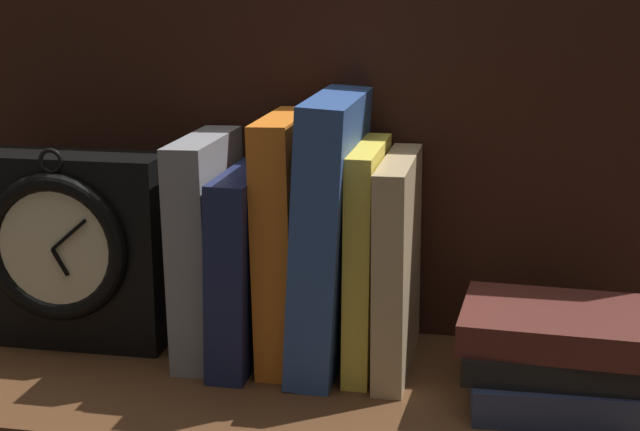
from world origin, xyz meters
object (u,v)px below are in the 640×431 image
at_px(book_orange_pandolfini, 286,240).
at_px(book_stack_side, 555,356).
at_px(book_tan_shortstories, 398,264).
at_px(framed_clock, 69,249).
at_px(book_gray_chess, 207,246).
at_px(book_yellow_seinlanguage, 367,257).
at_px(book_navy_bierce, 247,263).
at_px(book_blue_modern, 330,232).

xyz_separation_m(book_orange_pandolfini, book_stack_side, (0.24, -0.05, -0.07)).
xyz_separation_m(book_tan_shortstories, framed_clock, (-0.32, -0.01, -0.00)).
xyz_separation_m(book_gray_chess, book_yellow_seinlanguage, (0.15, 0.00, -0.00)).
bearing_deg(framed_clock, book_yellow_seinlanguage, 1.03).
relative_size(book_gray_chess, book_navy_bierce, 1.16).
height_order(book_gray_chess, book_tan_shortstories, book_gray_chess).
relative_size(book_navy_bierce, book_stack_side, 1.09).
bearing_deg(book_gray_chess, book_blue_modern, 0.00).
relative_size(book_orange_pandolfini, framed_clock, 1.16).
bearing_deg(book_blue_modern, book_yellow_seinlanguage, 0.00).
relative_size(book_orange_pandolfini, book_stack_side, 1.39).
relative_size(book_navy_bierce, book_yellow_seinlanguage, 0.88).
bearing_deg(framed_clock, book_blue_modern, 1.17).
distance_m(book_gray_chess, book_tan_shortstories, 0.18).
bearing_deg(book_stack_side, book_tan_shortstories, 160.49).
bearing_deg(book_navy_bierce, book_stack_side, -10.02).
relative_size(book_navy_bierce, book_tan_shortstories, 0.93).
relative_size(book_blue_modern, framed_clock, 1.25).
relative_size(book_navy_bierce, book_orange_pandolfini, 0.79).
relative_size(book_gray_chess, book_blue_modern, 0.84).
relative_size(framed_clock, book_stack_side, 1.21).
height_order(book_gray_chess, book_orange_pandolfini, book_orange_pandolfini).
height_order(book_gray_chess, book_navy_bierce, book_gray_chess).
relative_size(book_gray_chess, book_tan_shortstories, 1.07).
height_order(book_orange_pandolfini, book_stack_side, book_orange_pandolfini).
relative_size(book_gray_chess, book_orange_pandolfini, 0.91).
relative_size(book_tan_shortstories, framed_clock, 0.98).
relative_size(book_blue_modern, book_yellow_seinlanguage, 1.21).
bearing_deg(book_blue_modern, book_orange_pandolfini, 180.00).
height_order(book_tan_shortstories, framed_clock, framed_clock).
bearing_deg(book_gray_chess, book_tan_shortstories, 0.00).
distance_m(book_orange_pandolfini, book_yellow_seinlanguage, 0.08).
bearing_deg(book_orange_pandolfini, book_tan_shortstories, 0.00).
bearing_deg(book_tan_shortstories, book_yellow_seinlanguage, -180.00).
xyz_separation_m(book_navy_bierce, framed_clock, (-0.18, -0.01, 0.01)).
bearing_deg(book_blue_modern, book_tan_shortstories, 0.00).
bearing_deg(book_blue_modern, framed_clock, -178.83).
relative_size(book_orange_pandolfini, book_blue_modern, 0.92).
distance_m(book_gray_chess, book_orange_pandolfini, 0.08).
bearing_deg(book_orange_pandolfini, book_blue_modern, 0.00).
relative_size(book_gray_chess, book_yellow_seinlanguage, 1.01).
distance_m(book_gray_chess, book_stack_side, 0.33).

